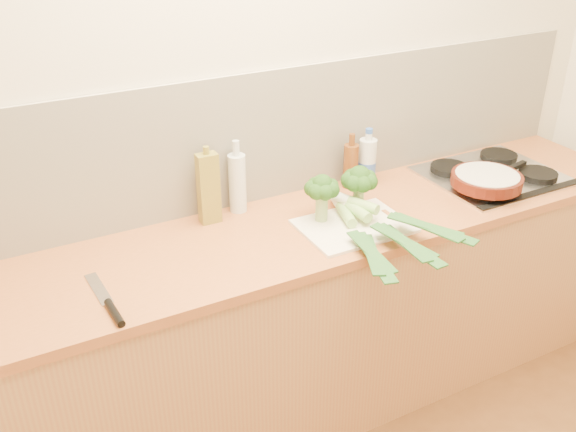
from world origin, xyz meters
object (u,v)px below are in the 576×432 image
gas_hob (494,174)px  chefs_knife (110,307)px  chopping_board (354,226)px  skillet (487,179)px

gas_hob → chefs_knife: size_ratio=1.70×
chopping_board → chefs_knife: chefs_knife is taller
gas_hob → skillet: (-0.15, -0.11, 0.05)m
chefs_knife → chopping_board: bearing=1.8°
chopping_board → chefs_knife: size_ratio=1.21×
gas_hob → chefs_knife: bearing=-174.1°
gas_hob → chopping_board: size_ratio=1.41×
chopping_board → skillet: bearing=-0.5°
chopping_board → chefs_knife: bearing=-174.7°
gas_hob → skillet: size_ratio=1.34×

